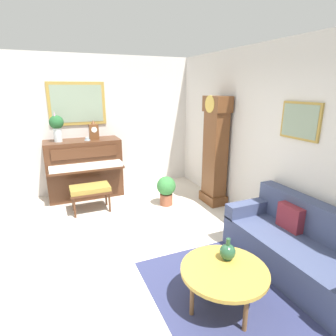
{
  "coord_description": "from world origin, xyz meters",
  "views": [
    {
      "loc": [
        3.37,
        -0.64,
        2.17
      ],
      "look_at": [
        -0.38,
        0.97,
        0.97
      ],
      "focal_mm": 29.63,
      "sensor_mm": 36.0,
      "label": 1
    }
  ],
  "objects_px": {
    "piano_bench": "(90,190)",
    "teacup": "(87,139)",
    "piano": "(85,168)",
    "couch": "(302,249)",
    "coffee_table": "(224,271)",
    "potted_plant": "(166,189)",
    "flower_vase": "(57,125)",
    "mantel_clock": "(94,131)",
    "grandfather_clock": "(215,154)",
    "green_jug": "(228,252)"
  },
  "relations": [
    {
      "from": "piano_bench",
      "to": "teacup",
      "type": "bearing_deg",
      "value": 171.36
    },
    {
      "from": "piano",
      "to": "couch",
      "type": "distance_m",
      "value": 4.12
    },
    {
      "from": "coffee_table",
      "to": "potted_plant",
      "type": "xyz_separation_m",
      "value": [
        -2.56,
        0.45,
        -0.07
      ]
    },
    {
      "from": "flower_vase",
      "to": "mantel_clock",
      "type": "bearing_deg",
      "value": 89.96
    },
    {
      "from": "couch",
      "to": "piano",
      "type": "bearing_deg",
      "value": -150.32
    },
    {
      "from": "grandfather_clock",
      "to": "piano_bench",
      "type": "bearing_deg",
      "value": -103.05
    },
    {
      "from": "piano_bench",
      "to": "flower_vase",
      "type": "relative_size",
      "value": 1.21
    },
    {
      "from": "grandfather_clock",
      "to": "mantel_clock",
      "type": "relative_size",
      "value": 5.34
    },
    {
      "from": "piano_bench",
      "to": "flower_vase",
      "type": "distance_m",
      "value": 1.4
    },
    {
      "from": "mantel_clock",
      "to": "piano_bench",
      "type": "bearing_deg",
      "value": -17.79
    },
    {
      "from": "coffee_table",
      "to": "green_jug",
      "type": "relative_size",
      "value": 3.67
    },
    {
      "from": "coffee_table",
      "to": "grandfather_clock",
      "type": "bearing_deg",
      "value": 150.0
    },
    {
      "from": "teacup",
      "to": "potted_plant",
      "type": "bearing_deg",
      "value": 50.77
    },
    {
      "from": "piano",
      "to": "teacup",
      "type": "relative_size",
      "value": 12.41
    },
    {
      "from": "flower_vase",
      "to": "potted_plant",
      "type": "height_order",
      "value": "flower_vase"
    },
    {
      "from": "grandfather_clock",
      "to": "flower_vase",
      "type": "bearing_deg",
      "value": -116.5
    },
    {
      "from": "coffee_table",
      "to": "teacup",
      "type": "height_order",
      "value": "teacup"
    },
    {
      "from": "green_jug",
      "to": "flower_vase",
      "type": "bearing_deg",
      "value": -157.66
    },
    {
      "from": "grandfather_clock",
      "to": "coffee_table",
      "type": "relative_size",
      "value": 2.31
    },
    {
      "from": "piano",
      "to": "couch",
      "type": "xyz_separation_m",
      "value": [
        3.57,
        2.04,
        -0.28
      ]
    },
    {
      "from": "piano",
      "to": "piano_bench",
      "type": "relative_size",
      "value": 2.06
    },
    {
      "from": "teacup",
      "to": "green_jug",
      "type": "xyz_separation_m",
      "value": [
        3.45,
        0.92,
        -0.68
      ]
    },
    {
      "from": "piano_bench",
      "to": "mantel_clock",
      "type": "height_order",
      "value": "mantel_clock"
    },
    {
      "from": "couch",
      "to": "green_jug",
      "type": "height_order",
      "value": "couch"
    },
    {
      "from": "coffee_table",
      "to": "mantel_clock",
      "type": "height_order",
      "value": "mantel_clock"
    },
    {
      "from": "piano_bench",
      "to": "flower_vase",
      "type": "xyz_separation_m",
      "value": [
        -0.8,
        -0.41,
        1.08
      ]
    },
    {
      "from": "couch",
      "to": "teacup",
      "type": "height_order",
      "value": "teacup"
    },
    {
      "from": "piano",
      "to": "green_jug",
      "type": "distance_m",
      "value": 3.65
    },
    {
      "from": "coffee_table",
      "to": "mantel_clock",
      "type": "distance_m",
      "value": 3.81
    },
    {
      "from": "green_jug",
      "to": "potted_plant",
      "type": "relative_size",
      "value": 0.43
    },
    {
      "from": "mantel_clock",
      "to": "green_jug",
      "type": "bearing_deg",
      "value": 12.4
    },
    {
      "from": "piano_bench",
      "to": "teacup",
      "type": "distance_m",
      "value": 1.09
    },
    {
      "from": "grandfather_clock",
      "to": "couch",
      "type": "relative_size",
      "value": 1.07
    },
    {
      "from": "piano",
      "to": "coffee_table",
      "type": "distance_m",
      "value": 3.75
    },
    {
      "from": "grandfather_clock",
      "to": "flower_vase",
      "type": "xyz_separation_m",
      "value": [
        -1.32,
        -2.65,
        0.52
      ]
    },
    {
      "from": "mantel_clock",
      "to": "grandfather_clock",
      "type": "bearing_deg",
      "value": 56.3
    },
    {
      "from": "couch",
      "to": "potted_plant",
      "type": "relative_size",
      "value": 3.39
    },
    {
      "from": "piano_bench",
      "to": "coffee_table",
      "type": "xyz_separation_m",
      "value": [
        2.83,
        0.91,
        -0.02
      ]
    },
    {
      "from": "piano",
      "to": "green_jug",
      "type": "relative_size",
      "value": 6.0
    },
    {
      "from": "piano",
      "to": "grandfather_clock",
      "type": "xyz_separation_m",
      "value": [
        1.32,
        2.22,
        0.37
      ]
    },
    {
      "from": "couch",
      "to": "teacup",
      "type": "bearing_deg",
      "value": -151.05
    },
    {
      "from": "piano_bench",
      "to": "green_jug",
      "type": "relative_size",
      "value": 2.92
    },
    {
      "from": "piano",
      "to": "potted_plant",
      "type": "distance_m",
      "value": 1.74
    },
    {
      "from": "teacup",
      "to": "potted_plant",
      "type": "height_order",
      "value": "teacup"
    },
    {
      "from": "piano",
      "to": "flower_vase",
      "type": "xyz_separation_m",
      "value": [
        0.0,
        -0.43,
        0.89
      ]
    },
    {
      "from": "piano_bench",
      "to": "mantel_clock",
      "type": "relative_size",
      "value": 1.84
    },
    {
      "from": "mantel_clock",
      "to": "potted_plant",
      "type": "relative_size",
      "value": 0.68
    },
    {
      "from": "mantel_clock",
      "to": "flower_vase",
      "type": "xyz_separation_m",
      "value": [
        -0.0,
        -0.67,
        0.14
      ]
    },
    {
      "from": "flower_vase",
      "to": "piano_bench",
      "type": "bearing_deg",
      "value": 27.18
    },
    {
      "from": "couch",
      "to": "potted_plant",
      "type": "bearing_deg",
      "value": -164.37
    }
  ]
}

